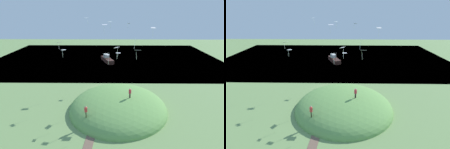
{
  "view_description": "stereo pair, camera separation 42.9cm",
  "coord_description": "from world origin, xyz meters",
  "views": [
    {
      "loc": [
        45.19,
        2.94,
        17.52
      ],
      "look_at": [
        4.54,
        2.32,
        4.78
      ],
      "focal_mm": 33.98,
      "sensor_mm": 36.0,
      "label": 1
    },
    {
      "loc": [
        45.18,
        3.37,
        17.52
      ],
      "look_at": [
        4.54,
        2.32,
        4.78
      ],
      "focal_mm": 33.98,
      "sensor_mm": 36.0,
      "label": 2
    }
  ],
  "objects": [
    {
      "name": "kite_4",
      "position": [
        8.84,
        9.32,
        14.29
      ],
      "size": [
        0.79,
        0.96,
        1.62
      ],
      "color": "white"
    },
    {
      "name": "dirt_path",
      "position": [
        21.58,
        -0.64,
        0.02
      ],
      "size": [
        16.39,
        2.15,
        0.04
      ],
      "primitive_type": "cube",
      "rotation": [
        0.0,
        0.0,
        -0.05
      ],
      "color": "brown",
      "rests_on": "ground_plane"
    },
    {
      "name": "kite_11",
      "position": [
        6.24,
        3.22,
        10.5
      ],
      "size": [
        1.33,
        1.14,
        1.95
      ],
      "color": "white"
    },
    {
      "name": "lake_water",
      "position": [
        -31.27,
        0.0,
        -0.2
      ],
      "size": [
        55.65,
        80.0,
        0.4
      ],
      "primitive_type": "cube",
      "color": "#314974",
      "rests_on": "ground_plane"
    },
    {
      "name": "kite_9",
      "position": [
        -1.35,
        3.61,
        7.92
      ],
      "size": [
        0.71,
        0.99,
        1.44
      ],
      "color": "white"
    },
    {
      "name": "boat_on_lake",
      "position": [
        -25.53,
        0.2,
        0.8
      ],
      "size": [
        8.82,
        4.78,
        3.52
      ],
      "rotation": [
        0.0,
        0.0,
        3.47
      ],
      "color": "#381F18",
      "rests_on": "lake_water"
    },
    {
      "name": "grass_hill",
      "position": [
        9.94,
        3.52,
        0.0
      ],
      "size": [
        20.87,
        17.55,
        6.04
      ],
      "primitive_type": "ellipsoid",
      "color": "#679B4D",
      "rests_on": "ground_plane"
    },
    {
      "name": "kite_1",
      "position": [
        7.6,
        -6.4,
        10.28
      ],
      "size": [
        0.93,
        0.96,
        1.33
      ],
      "color": "silver"
    },
    {
      "name": "kite_7",
      "position": [
        10.24,
        1.74,
        9.84
      ],
      "size": [
        0.64,
        0.47,
        1.72
      ],
      "color": "white"
    },
    {
      "name": "kite_0",
      "position": [
        -4.1,
        -3.55,
        15.36
      ],
      "size": [
        1.1,
        1.11,
        1.66
      ],
      "color": "white"
    },
    {
      "name": "kite_5",
      "position": [
        9.37,
        -6.61,
        11.92
      ],
      "size": [
        1.15,
        1.09,
        1.31
      ],
      "color": "white"
    },
    {
      "name": "kite_6",
      "position": [
        -3.09,
        0.54,
        13.94
      ],
      "size": [
        1.06,
        1.31,
        2.13
      ],
      "color": "white"
    },
    {
      "name": "kite_2",
      "position": [
        9.25,
        6.78,
        10.59
      ],
      "size": [
        0.81,
        1.16,
        1.73
      ],
      "color": "silver"
    },
    {
      "name": "person_watching_kites",
      "position": [
        16.35,
        -1.45,
        2.81
      ],
      "size": [
        0.52,
        0.52,
        1.84
      ],
      "rotation": [
        0.0,
        0.0,
        3.28
      ],
      "color": "black",
      "rests_on": "grass_hill"
    },
    {
      "name": "person_with_child",
      "position": [
        11.82,
        5.48,
        3.98
      ],
      "size": [
        0.63,
        0.63,
        1.74
      ],
      "rotation": [
        0.0,
        0.0,
        2.46
      ],
      "color": "black",
      "rests_on": "grass_hill"
    },
    {
      "name": "kite_8",
      "position": [
        -6.87,
        6.13,
        13.96
      ],
      "size": [
        0.61,
        0.8,
        1.14
      ],
      "color": "white"
    },
    {
      "name": "kite_3",
      "position": [
        8.49,
        6.1,
        12.48
      ],
      "size": [
        0.74,
        0.93,
        1.88
      ],
      "color": "white"
    },
    {
      "name": "ground_plane",
      "position": [
        0.0,
        0.0,
        0.0
      ],
      "size": [
        160.0,
        160.0,
        0.0
      ],
      "primitive_type": "plane",
      "color": "#709252"
    },
    {
      "name": "kite_10",
      "position": [
        1.58,
        1.85,
        14.86
      ],
      "size": [
        1.07,
        1.03,
        1.64
      ],
      "color": "white"
    }
  ]
}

